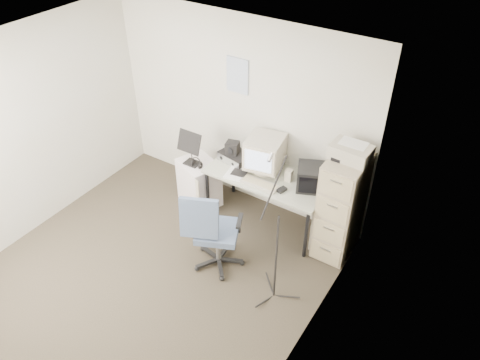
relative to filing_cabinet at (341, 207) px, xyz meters
The scene contains 23 objects.
floor 2.26m from the filing_cabinet, 136.87° to the right, with size 3.60×3.60×0.01m, color #302B1E.
ceiling 2.85m from the filing_cabinet, 136.87° to the right, with size 3.60×3.60×0.01m, color white.
wall_back 1.72m from the filing_cabinet, 168.55° to the left, with size 3.60×0.02×2.50m, color silver.
wall_left 3.74m from the filing_cabinet, 156.35° to the right, with size 0.02×3.60×2.50m, color silver.
wall_right 1.61m from the filing_cabinet, 81.54° to the right, with size 0.02×3.60×2.50m, color silver.
wall_calendar 1.97m from the filing_cabinet, 169.10° to the left, with size 0.30×0.02×0.44m, color white.
filing_cabinet is the anchor object (origin of this frame).
printer 0.73m from the filing_cabinet, 90.00° to the left, with size 0.42×0.29×0.16m, color #B3AFA1.
desk 0.99m from the filing_cabinet, behind, with size 1.50×0.70×0.73m, color #ABAC94.
crt_monitor 1.09m from the filing_cabinet, behind, with size 0.42×0.44×0.46m, color #B3AFA1.
crt_tv 0.48m from the filing_cabinet, behind, with size 0.31×0.33×0.28m, color black.
desk_speaker 0.71m from the filing_cabinet, behind, with size 0.08×0.08×0.15m, color beige.
keyboard 0.98m from the filing_cabinet, 165.88° to the right, with size 0.47×0.17×0.03m, color #B3AFA1.
mouse 0.70m from the filing_cabinet, 163.24° to the right, with size 0.07×0.12×0.03m, color black.
radio_receiver 1.47m from the filing_cabinet, behind, with size 0.39×0.28×0.11m, color black.
radio_speaker 1.52m from the filing_cabinet, behind, with size 0.16×0.15×0.16m, color black.
papers 1.31m from the filing_cabinet, behind, with size 0.22×0.30×0.02m, color white.
pc_tower 0.51m from the filing_cabinet, behind, with size 0.19×0.43×0.41m, color #B3AFA1.
office_chair 1.43m from the filing_cabinet, 137.49° to the right, with size 0.60×0.60×1.04m, color slate.
side_cart 1.95m from the filing_cabinet, behind, with size 0.51×0.41×0.64m, color white.
music_stand 1.99m from the filing_cabinet, behind, with size 0.33×0.18×0.48m, color black.
headphones 1.89m from the filing_cabinet, behind, with size 0.15×0.15×0.03m, color black.
mic_stand 1.08m from the filing_cabinet, 104.38° to the right, with size 0.02×0.02×1.50m, color black.
Camera 1 is at (2.81, -2.59, 4.09)m, focal length 35.00 mm.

